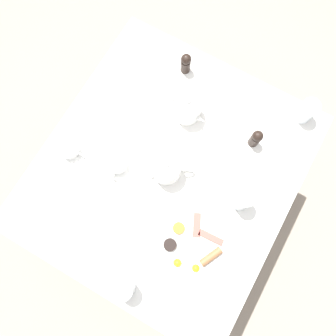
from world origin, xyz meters
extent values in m
plane|color=gray|center=(0.00, 0.00, 0.00)|extent=(8.00, 8.00, 0.00)
cube|color=silver|center=(0.00, 0.00, 0.75)|extent=(1.00, 1.09, 0.03)
cylinder|color=brown|center=(-0.45, -0.50, 0.37)|extent=(0.04, 0.04, 0.74)
cylinder|color=brown|center=(0.45, -0.50, 0.37)|extent=(0.04, 0.04, 0.74)
cylinder|color=brown|center=(-0.45, 0.50, 0.37)|extent=(0.04, 0.04, 0.74)
cylinder|color=brown|center=(0.45, 0.50, 0.37)|extent=(0.04, 0.04, 0.74)
cylinder|color=white|center=(0.23, -0.22, 0.77)|extent=(0.32, 0.32, 0.01)
cylinder|color=white|center=(0.21, -0.30, 0.78)|extent=(0.06, 0.06, 0.00)
sphere|color=yellow|center=(0.21, -0.30, 0.79)|extent=(0.03, 0.03, 0.03)
cylinder|color=white|center=(0.28, -0.29, 0.78)|extent=(0.06, 0.06, 0.00)
sphere|color=yellow|center=(0.28, -0.29, 0.79)|extent=(0.03, 0.03, 0.03)
cylinder|color=brown|center=(0.31, -0.22, 0.79)|extent=(0.07, 0.10, 0.03)
cube|color=#B74C42|center=(0.28, -0.16, 0.78)|extent=(0.10, 0.03, 0.01)
cube|color=#B74C42|center=(0.21, -0.14, 0.78)|extent=(0.06, 0.10, 0.01)
cylinder|color=#D16023|center=(0.15, -0.19, 0.79)|extent=(0.05, 0.05, 0.01)
cylinder|color=black|center=(0.16, -0.26, 0.79)|extent=(0.05, 0.05, 0.02)
cylinder|color=white|center=(-0.05, 0.25, 0.82)|extent=(0.11, 0.11, 0.11)
cylinder|color=white|center=(-0.05, 0.25, 0.88)|extent=(0.08, 0.08, 0.01)
sphere|color=white|center=(-0.05, 0.25, 0.89)|extent=(0.02, 0.02, 0.02)
cone|color=white|center=(0.02, 0.23, 0.83)|extent=(0.06, 0.04, 0.05)
torus|color=white|center=(-0.11, 0.27, 0.82)|extent=(0.08, 0.03, 0.08)
cylinder|color=white|center=(0.00, -0.01, 0.82)|extent=(0.11, 0.11, 0.11)
cylinder|color=white|center=(0.00, -0.01, 0.88)|extent=(0.08, 0.08, 0.01)
sphere|color=white|center=(0.00, -0.01, 0.89)|extent=(0.02, 0.02, 0.02)
cone|color=white|center=(-0.06, -0.06, 0.83)|extent=(0.06, 0.05, 0.05)
torus|color=white|center=(0.05, 0.02, 0.82)|extent=(0.08, 0.06, 0.08)
cylinder|color=white|center=(-0.19, -0.09, 0.77)|extent=(0.13, 0.13, 0.01)
cylinder|color=white|center=(-0.19, -0.09, 0.80)|extent=(0.08, 0.08, 0.05)
cylinder|color=olive|center=(-0.19, -0.09, 0.80)|extent=(0.07, 0.07, 0.05)
torus|color=white|center=(-0.17, -0.13, 0.80)|extent=(0.02, 0.04, 0.04)
cylinder|color=white|center=(-0.39, -0.13, 0.77)|extent=(0.13, 0.13, 0.01)
cylinder|color=white|center=(-0.39, -0.13, 0.80)|extent=(0.08, 0.08, 0.05)
cylinder|color=olive|center=(-0.39, -0.13, 0.80)|extent=(0.07, 0.07, 0.04)
torus|color=white|center=(-0.35, -0.13, 0.80)|extent=(0.04, 0.01, 0.04)
cylinder|color=white|center=(0.38, 0.48, 0.82)|extent=(0.07, 0.07, 0.11)
cylinder|color=white|center=(0.09, -0.47, 0.83)|extent=(0.07, 0.07, 0.12)
cylinder|color=white|center=(0.31, 0.02, 0.83)|extent=(0.07, 0.07, 0.13)
cylinder|color=black|center=(-0.16, 0.43, 0.80)|extent=(0.04, 0.04, 0.07)
sphere|color=black|center=(-0.16, 0.43, 0.85)|extent=(0.05, 0.05, 0.05)
cylinder|color=black|center=(0.25, 0.27, 0.80)|extent=(0.04, 0.04, 0.07)
sphere|color=black|center=(0.25, 0.27, 0.85)|extent=(0.05, 0.05, 0.05)
cube|color=silver|center=(-0.34, 0.38, 0.77)|extent=(0.16, 0.13, 0.00)
cube|color=silver|center=(-0.29, -0.40, 0.77)|extent=(0.19, 0.12, 0.00)
cube|color=silver|center=(0.17, 0.12, 0.77)|extent=(0.08, 0.15, 0.00)
cube|color=silver|center=(-0.06, -0.43, 0.77)|extent=(0.19, 0.04, 0.00)
camera|label=1|loc=(0.15, -0.27, 2.07)|focal=35.00mm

